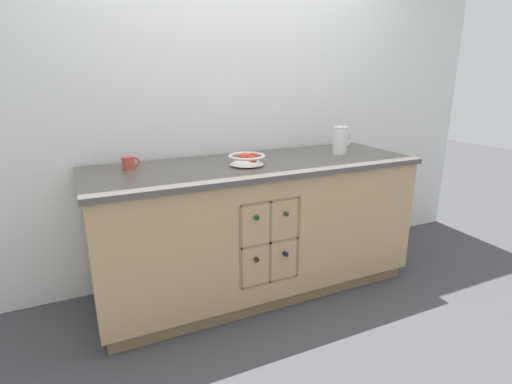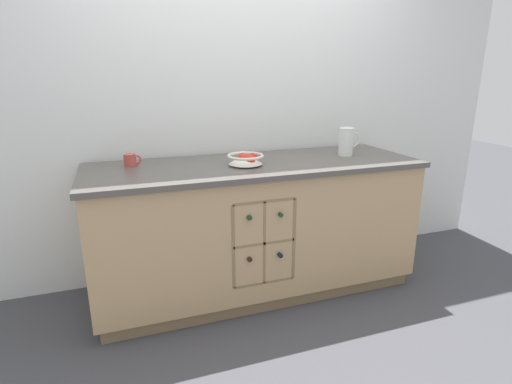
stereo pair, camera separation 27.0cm
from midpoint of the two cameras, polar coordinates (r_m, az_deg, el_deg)
The scene contains 6 objects.
ground_plane at distance 2.98m, azimuth -2.66°, elevation -13.37°, with size 14.00×14.00×0.00m, color #424247.
back_wall at distance 2.99m, azimuth -6.23°, elevation 12.39°, with size 4.57×0.06×2.55m, color silver.
kitchen_island at distance 2.78m, azimuth -2.78°, elevation -5.03°, with size 2.21×0.76×0.92m.
fruit_bowl at distance 2.56m, azimuth -4.29°, elevation 4.73°, with size 0.24×0.24×0.08m.
white_pitcher at distance 2.98m, azimuth 9.46°, elevation 7.38°, with size 0.16×0.11×0.20m.
ceramic_mug at distance 2.62m, azimuth -20.56°, elevation 3.88°, with size 0.11×0.08×0.08m.
Camera 1 is at (-1.11, -2.34, 1.49)m, focal length 28.00 mm.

